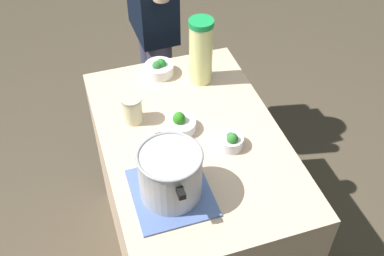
# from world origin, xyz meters

# --- Properties ---
(ground_plane) EXTENTS (8.00, 8.00, 0.00)m
(ground_plane) POSITION_xyz_m (0.00, 0.00, 0.00)
(ground_plane) COLOR #4D4232
(counter_slab) EXTENTS (1.10, 0.73, 0.91)m
(counter_slab) POSITION_xyz_m (0.00, 0.00, 0.46)
(counter_slab) COLOR #D0B193
(counter_slab) RESTS_ON ground_plane
(dish_cloth) EXTENTS (0.31, 0.28, 0.01)m
(dish_cloth) POSITION_xyz_m (-0.25, 0.16, 0.91)
(dish_cloth) COLOR #526BA7
(dish_cloth) RESTS_ON counter_slab
(cooking_pot) EXTENTS (0.30, 0.23, 0.20)m
(cooking_pot) POSITION_xyz_m (-0.25, 0.16, 1.02)
(cooking_pot) COLOR #B7B7BC
(cooking_pot) RESTS_ON dish_cloth
(lemonade_pitcher) EXTENTS (0.11, 0.11, 0.31)m
(lemonade_pitcher) POSITION_xyz_m (0.35, -0.15, 1.07)
(lemonade_pitcher) COLOR #EBEE93
(lemonade_pitcher) RESTS_ON counter_slab
(mason_jar) EXTENTS (0.09, 0.09, 0.12)m
(mason_jar) POSITION_xyz_m (0.17, 0.20, 0.97)
(mason_jar) COLOR beige
(mason_jar) RESTS_ON counter_slab
(broccoli_bowl_front) EXTENTS (0.10, 0.10, 0.08)m
(broccoli_bowl_front) POSITION_xyz_m (-0.10, -0.13, 0.94)
(broccoli_bowl_front) COLOR silver
(broccoli_bowl_front) RESTS_ON counter_slab
(broccoli_bowl_center) EXTENTS (0.13, 0.13, 0.08)m
(broccoli_bowl_center) POSITION_xyz_m (0.44, 0.02, 0.94)
(broccoli_bowl_center) COLOR silver
(broccoli_bowl_center) RESTS_ON counter_slab
(broccoli_bowl_back) EXTENTS (0.13, 0.13, 0.09)m
(broccoli_bowl_back) POSITION_xyz_m (0.06, 0.03, 0.94)
(broccoli_bowl_back) COLOR silver
(broccoli_bowl_back) RESTS_ON counter_slab
(person_cook) EXTENTS (0.50, 0.21, 1.65)m
(person_cook) POSITION_xyz_m (0.91, -0.07, 0.91)
(person_cook) COLOR #44445E
(person_cook) RESTS_ON ground_plane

